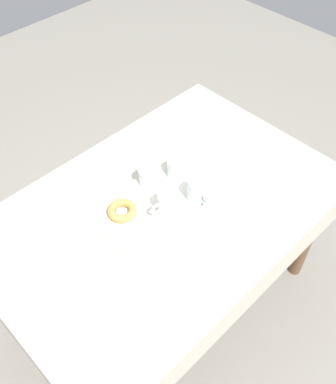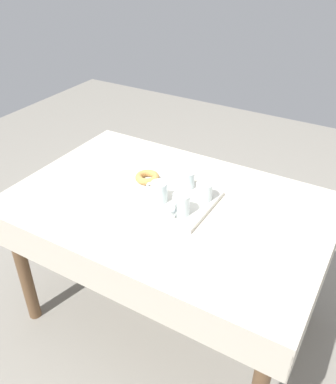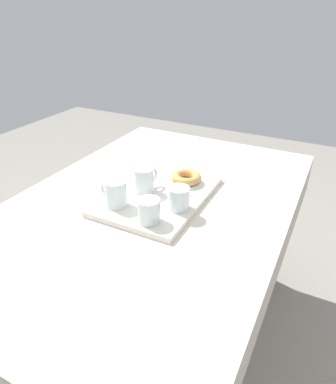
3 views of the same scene
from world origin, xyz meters
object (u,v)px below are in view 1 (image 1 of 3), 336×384
(tea_mug_left, at_px, (197,191))
(sugar_donut_left, at_px, (122,211))
(water_glass_far, at_px, (148,177))
(dining_table, at_px, (164,221))
(serving_tray, at_px, (155,208))
(tea_mug_right, at_px, (167,204))
(donut_plate_left, at_px, (123,214))
(water_glass_near, at_px, (176,169))

(tea_mug_left, bearing_deg, sugar_donut_left, 151.12)
(water_glass_far, bearing_deg, dining_table, -102.52)
(dining_table, xyz_separation_m, water_glass_far, (0.03, 0.12, 0.15))
(water_glass_far, relative_size, sugar_donut_left, 0.69)
(serving_tray, relative_size, sugar_donut_left, 4.08)
(tea_mug_right, bearing_deg, tea_mug_left, -15.29)
(dining_table, distance_m, donut_plate_left, 0.21)
(serving_tray, distance_m, sugar_donut_left, 0.14)
(tea_mug_right, relative_size, water_glass_near, 1.41)
(donut_plate_left, bearing_deg, water_glass_near, 1.01)
(water_glass_near, bearing_deg, sugar_donut_left, -178.99)
(tea_mug_left, relative_size, water_glass_far, 1.41)
(tea_mug_left, bearing_deg, donut_plate_left, 151.12)
(dining_table, bearing_deg, water_glass_far, 77.48)
(donut_plate_left, bearing_deg, tea_mug_left, -28.88)
(tea_mug_left, relative_size, donut_plate_left, 0.90)
(tea_mug_left, xyz_separation_m, tea_mug_right, (-0.13, 0.04, 0.00))
(tea_mug_right, xyz_separation_m, donut_plate_left, (-0.13, 0.11, -0.04))
(tea_mug_left, bearing_deg, tea_mug_right, 164.71)
(tea_mug_right, bearing_deg, water_glass_far, 72.57)
(tea_mug_right, distance_m, water_glass_far, 0.17)
(donut_plate_left, bearing_deg, dining_table, -23.70)
(water_glass_near, relative_size, sugar_donut_left, 0.69)
(serving_tray, distance_m, donut_plate_left, 0.13)
(water_glass_near, height_order, sugar_donut_left, water_glass_near)
(serving_tray, distance_m, water_glass_far, 0.14)
(sugar_donut_left, bearing_deg, tea_mug_left, -28.88)
(donut_plate_left, height_order, sugar_donut_left, sugar_donut_left)
(tea_mug_right, height_order, water_glass_near, tea_mug_right)
(serving_tray, relative_size, water_glass_far, 5.88)
(water_glass_near, xyz_separation_m, water_glass_far, (-0.11, 0.05, -0.00))
(tea_mug_right, xyz_separation_m, water_glass_far, (0.05, 0.16, -0.01))
(water_glass_far, height_order, donut_plate_left, water_glass_far)
(dining_table, bearing_deg, serving_tray, 164.66)
(tea_mug_left, xyz_separation_m, sugar_donut_left, (-0.26, 0.14, -0.02))
(serving_tray, relative_size, donut_plate_left, 3.75)
(serving_tray, height_order, water_glass_near, water_glass_near)
(tea_mug_left, distance_m, water_glass_near, 0.15)
(sugar_donut_left, bearing_deg, water_glass_near, 1.01)
(tea_mug_left, xyz_separation_m, water_glass_near, (0.03, 0.15, -0.01))
(tea_mug_right, height_order, water_glass_far, tea_mug_right)
(serving_tray, xyz_separation_m, water_glass_near, (0.18, 0.06, 0.05))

